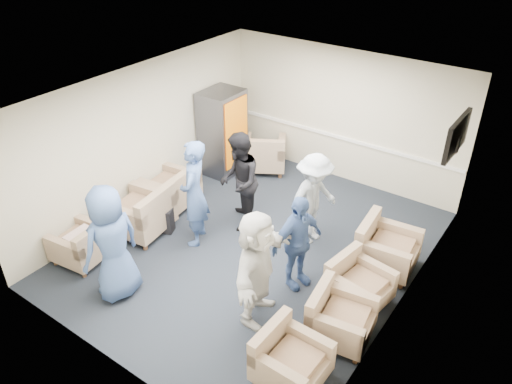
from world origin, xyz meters
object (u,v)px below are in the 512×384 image
Objects in this scene: armchair_right_far at (384,249)px; vending_machine at (223,133)px; armchair_right_midnear at (338,319)px; armchair_left_far at (173,190)px; person_back_left at (239,182)px; person_front_right at (257,267)px; armchair_right_midfar at (357,285)px; person_front_left at (112,244)px; armchair_corner at (264,155)px; person_mid_right at (297,243)px; person_mid_left at (194,194)px; armchair_right_near at (288,360)px; armchair_left_near at (84,245)px; armchair_left_mid at (143,215)px; person_back_right at (313,199)px.

vending_machine is at bearing 70.33° from armchair_right_far.
armchair_left_far is at bearing 66.38° from armchair_right_midnear.
armchair_right_midnear is at bearing 68.56° from armchair_left_far.
person_front_right is at bearing 6.44° from person_back_left.
armchair_left_far reaches higher than armchair_right_far.
person_front_left reaches higher than armchair_right_midfar.
armchair_corner is at bearing 166.07° from person_back_left.
armchair_left_far is at bearing 98.04° from person_mid_right.
armchair_right_midnear is 0.48× the size of person_mid_left.
armchair_right_near is 3.45m from person_back_left.
armchair_right_far is 0.76× the size of armchair_corner.
armchair_right_midfar is 4.19m from armchair_corner.
person_back_left is 1.82m from person_mid_right.
vending_machine is at bearing 72.48° from armchair_right_midfar.
armchair_right_midnear is (4.08, 0.93, 0.01)m from armchair_left_near.
person_mid_right is (-0.93, -1.15, 0.43)m from armchair_right_far.
armchair_left_far is 1.21× the size of armchair_right_near.
person_mid_left is at bearing -57.99° from person_back_left.
armchair_right_far is at bearing -21.00° from person_mid_right.
person_front_right is at bearing 95.01° from armchair_left_near.
armchair_left_mid is 1.12× the size of armchair_right_far.
person_mid_right is (3.12, -2.17, -0.12)m from vending_machine.
person_back_right is at bearing 154.33° from person_front_left.
armchair_left_far is 0.56× the size of person_front_right.
armchair_right_near is 0.90× the size of armchair_right_midfar.
person_front_left is 3.28m from person_back_right.
person_mid_left is 1.09× the size of person_front_right.
person_mid_left is 1.05× the size of person_back_left.
vending_machine is 1.15× the size of person_mid_right.
armchair_left_near is 0.55× the size of person_mid_right.
armchair_right_midfar is at bearing -1.83° from armchair_right_midnear.
person_mid_left is (-2.79, 1.52, 0.63)m from armchair_right_near.
vending_machine is 3.80m from person_mid_right.
armchair_left_mid is at bearing 162.49° from armchair_left_near.
person_back_left is 1.14× the size of person_mid_right.
armchair_right_near is at bearing 65.37° from armchair_left_mid.
person_front_left is at bearing 101.82° from armchair_right_midnear.
person_mid_right is (2.44, -2.68, 0.42)m from armchair_corner.
armchair_right_midfar is (3.96, -0.36, -0.04)m from armchair_left_far.
person_mid_right is at bearing 29.50° from armchair_right_near.
armchair_right_far is 3.70m from armchair_corner.
person_mid_right is at bearing 109.22° from armchair_left_near.
armchair_right_midfar is at bearing 40.28° from person_back_left.
person_mid_left is at bearing 104.98° from armchair_left_mid.
armchair_left_far is 4.20m from armchair_right_midnear.
armchair_corner is at bearing 164.47° from armchair_left_near.
armchair_left_mid is (0.21, 1.10, 0.07)m from armchair_left_near.
armchair_right_far is (-0.08, 1.73, 0.03)m from armchair_right_midnear.
person_front_left is at bearing 64.05° from armchair_corner.
armchair_left_mid is at bearing -82.53° from person_back_left.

